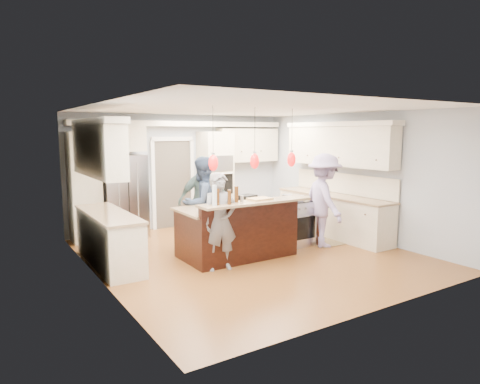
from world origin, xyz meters
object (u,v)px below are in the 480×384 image
object	(u,v)px
person_bar_end	(220,222)
kitchen_island	(237,230)
person_far_left	(202,203)
refrigerator	(124,196)
island_range	(293,222)

from	to	relation	value
person_bar_end	kitchen_island	bearing A→B (deg)	48.86
kitchen_island	person_far_left	size ratio (longest dim) A/B	1.16
refrigerator	person_bar_end	size ratio (longest dim) A/B	1.10
island_range	person_far_left	size ratio (longest dim) A/B	0.51
island_range	person_bar_end	bearing A→B (deg)	-163.82
refrigerator	island_range	xyz separation A→B (m)	(2.71, -2.49, -0.44)
refrigerator	kitchen_island	bearing A→B (deg)	-63.10
person_bar_end	person_far_left	world-z (taller)	person_far_left
kitchen_island	island_range	world-z (taller)	kitchen_island
person_far_left	kitchen_island	bearing A→B (deg)	98.81
kitchen_island	person_bar_end	distance (m)	0.90
kitchen_island	person_bar_end	size ratio (longest dim) A/B	1.29
refrigerator	person_far_left	world-z (taller)	person_far_left
refrigerator	kitchen_island	world-z (taller)	refrigerator
island_range	person_far_left	distance (m)	1.91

